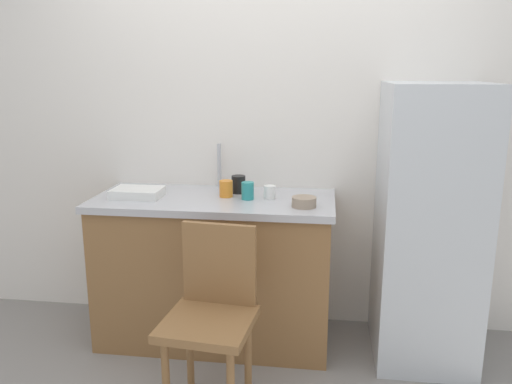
{
  "coord_description": "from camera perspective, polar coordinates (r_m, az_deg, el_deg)",
  "views": [
    {
      "loc": [
        0.37,
        -2.18,
        1.6
      ],
      "look_at": [
        -0.01,
        0.6,
        0.93
      ],
      "focal_mm": 36.32,
      "sensor_mm": 36.0,
      "label": 1
    }
  ],
  "objects": [
    {
      "name": "chair",
      "position": [
        2.48,
        -4.88,
        -13.01
      ],
      "size": [
        0.44,
        0.44,
        0.89
      ],
      "rotation": [
        0.0,
        0.0,
        -0.1
      ],
      "color": "olive",
      "rests_on": "ground_plane"
    },
    {
      "name": "back_wall",
      "position": [
        3.22,
        1.07,
        8.94
      ],
      "size": [
        4.8,
        0.1,
        2.69
      ],
      "primitive_type": "cube",
      "color": "white",
      "rests_on": "ground_plane"
    },
    {
      "name": "countertop",
      "position": [
        3.0,
        -4.61,
        -0.93
      ],
      "size": [
        1.38,
        0.64,
        0.04
      ],
      "primitive_type": "cube",
      "color": "#B7B7BC",
      "rests_on": "cabinet_base"
    },
    {
      "name": "cup_teal",
      "position": [
        2.92,
        -0.92,
        0.14
      ],
      "size": [
        0.07,
        0.07,
        0.1
      ],
      "primitive_type": "cylinder",
      "color": "teal",
      "rests_on": "countertop"
    },
    {
      "name": "refrigerator",
      "position": [
        2.99,
        18.41,
        -3.46
      ],
      "size": [
        0.53,
        0.64,
        1.53
      ],
      "primitive_type": "cube",
      "color": "silver",
      "rests_on": "ground_plane"
    },
    {
      "name": "cabinet_base",
      "position": [
        3.14,
        -4.46,
        -8.72
      ],
      "size": [
        1.34,
        0.6,
        0.84
      ],
      "primitive_type": "cube",
      "color": "olive",
      "rests_on": "ground_plane"
    },
    {
      "name": "faucet",
      "position": [
        3.21,
        -4.06,
        2.9
      ],
      "size": [
        0.02,
        0.02,
        0.27
      ],
      "primitive_type": "cylinder",
      "color": "#B7B7BC",
      "rests_on": "countertop"
    },
    {
      "name": "dish_tray",
      "position": [
        3.06,
        -12.93,
        -0.07
      ],
      "size": [
        0.28,
        0.2,
        0.05
      ],
      "primitive_type": "cube",
      "color": "white",
      "rests_on": "countertop"
    },
    {
      "name": "terracotta_bowl",
      "position": [
        2.78,
        5.31,
        -1.09
      ],
      "size": [
        0.13,
        0.13,
        0.05
      ],
      "primitive_type": "cylinder",
      "color": "gray",
      "rests_on": "countertop"
    },
    {
      "name": "cup_white",
      "position": [
        2.95,
        1.54,
        -0.01
      ],
      "size": [
        0.07,
        0.07,
        0.07
      ],
      "primitive_type": "cylinder",
      "color": "white",
      "rests_on": "countertop"
    },
    {
      "name": "cup_black",
      "position": [
        3.07,
        -1.94,
        0.85
      ],
      "size": [
        0.08,
        0.08,
        0.1
      ],
      "primitive_type": "cylinder",
      "color": "black",
      "rests_on": "countertop"
    },
    {
      "name": "cup_orange",
      "position": [
        2.99,
        -3.32,
        0.37
      ],
      "size": [
        0.08,
        0.08,
        0.09
      ],
      "primitive_type": "cylinder",
      "color": "orange",
      "rests_on": "countertop"
    }
  ]
}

